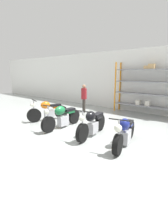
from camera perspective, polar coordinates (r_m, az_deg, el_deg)
The scene contains 8 objects.
ground_plane at distance 7.02m, azimuth -2.17°, elevation -6.13°, with size 30.00×30.00×0.00m, color #9EA3A0.
back_wall at distance 10.75m, azimuth 16.26°, elevation 9.72°, with size 30.00×0.08×3.60m.
shelving_rack at distance 10.11m, azimuth 19.40°, elevation 7.52°, with size 3.51×0.63×2.86m.
motorcycle_orange at distance 8.60m, azimuth -11.70°, elevation 0.41°, with size 0.83×1.99×1.05m.
motorcycle_green at distance 7.32m, azimuth -7.13°, elevation -1.53°, with size 0.60×2.20×1.06m.
motorcycle_black at distance 6.35m, azimuth 2.67°, elevation -3.76°, with size 0.71×2.06×1.06m.
motorcycle_blue at distance 5.66m, azimuth 13.16°, elevation -6.51°, with size 0.79×2.09×1.03m.
person_browsing at distance 10.12m, azimuth -0.02°, elevation 5.17°, with size 0.44×0.44×1.60m.
Camera 1 is at (4.58, -4.82, 2.26)m, focal length 28.00 mm.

